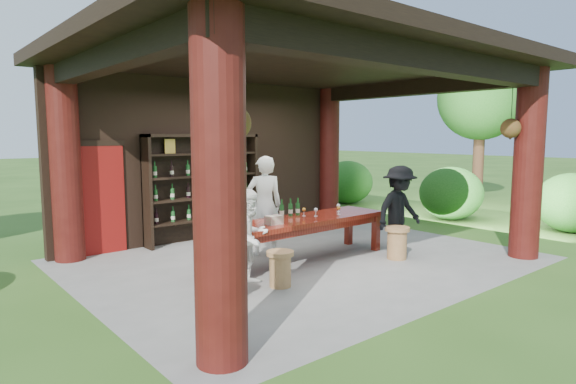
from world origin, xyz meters
TOP-DOWN VIEW (x-y plane):
  - ground at (0.00, 0.00)m, footprint 90.00×90.00m
  - pavilion at (-0.01, 0.43)m, footprint 7.50×6.00m
  - wine_shelf at (-0.55, 2.45)m, footprint 2.48×0.38m
  - tasting_table at (-0.11, -0.09)m, footprint 3.46×0.97m
  - stool_near_left at (-1.27, -0.95)m, footprint 0.39×0.39m
  - stool_near_right at (1.29, -1.04)m, footprint 0.43×0.43m
  - stool_far_left at (-2.20, -1.03)m, footprint 0.36×0.36m
  - host at (-0.30, 0.71)m, footprint 0.77×0.66m
  - guest_woman at (-1.55, -0.61)m, footprint 0.77×0.65m
  - guest_man at (1.58, -0.85)m, footprint 1.07×0.65m
  - table_bottles at (-0.11, 0.21)m, footprint 0.43×0.10m
  - table_glasses at (0.47, -0.06)m, footprint 0.88×0.34m
  - napkin_basket at (-0.82, -0.23)m, footprint 0.26×0.19m
  - shrubs at (1.77, 0.50)m, footprint 13.84×9.37m
  - trees at (3.87, 1.35)m, footprint 20.25×9.54m

SIDE VIEW (x-z plane):
  - ground at x=0.00m, z-range 0.00..0.00m
  - stool_far_left at x=-2.20m, z-range 0.01..0.49m
  - stool_near_left at x=-1.27m, z-range 0.02..0.53m
  - stool_near_right at x=1.29m, z-range 0.02..0.58m
  - shrubs at x=1.77m, z-range -0.12..1.24m
  - tasting_table at x=-0.11m, z-range 0.26..1.01m
  - guest_woman at x=-1.55m, z-range 0.00..1.40m
  - guest_man at x=1.58m, z-range 0.00..1.62m
  - napkin_basket at x=-0.82m, z-range 0.75..0.89m
  - table_glasses at x=0.47m, z-range 0.75..0.90m
  - host at x=-0.30m, z-range 0.00..1.80m
  - table_bottles at x=-0.11m, z-range 0.75..1.06m
  - wine_shelf at x=-0.55m, z-range 0.00..2.19m
  - pavilion at x=-0.01m, z-range 0.33..3.93m
  - trees at x=3.87m, z-range 0.97..5.77m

